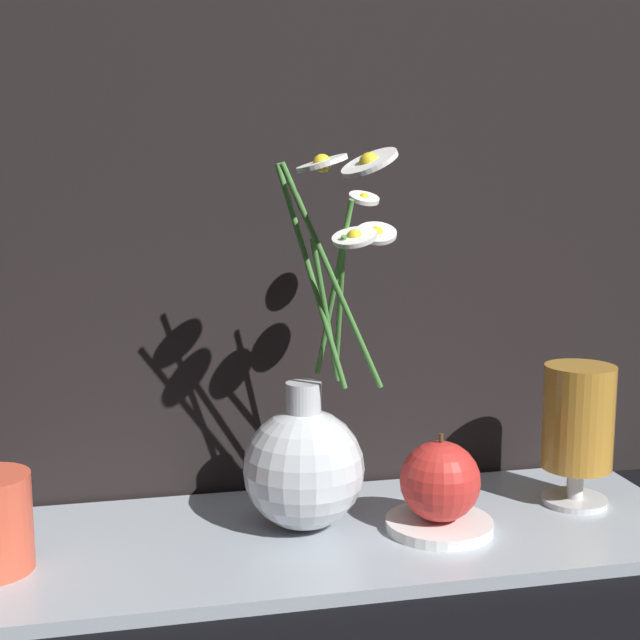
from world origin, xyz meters
TOP-DOWN VIEW (x-y plane):
  - ground_plane at (0.00, 0.00)m, footprint 6.00×6.00m
  - shelf at (0.00, 0.00)m, footprint 0.70×0.24m
  - vase_with_flowers at (-0.02, 0.01)m, footprint 0.14×0.18m
  - tea_glass at (0.26, 0.02)m, footprint 0.07×0.07m
  - saucer_plate at (0.10, -0.02)m, footprint 0.10×0.10m
  - orange_fruit at (0.10, -0.02)m, footprint 0.07×0.07m

SIDE VIEW (x-z plane):
  - ground_plane at x=0.00m, z-range 0.00..0.00m
  - shelf at x=0.00m, z-range 0.00..0.01m
  - saucer_plate at x=0.10m, z-range 0.01..0.02m
  - orange_fruit at x=0.10m, z-range 0.02..0.10m
  - vase_with_flowers at x=-0.02m, z-range -0.09..0.25m
  - tea_glass at x=0.26m, z-range 0.03..0.17m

